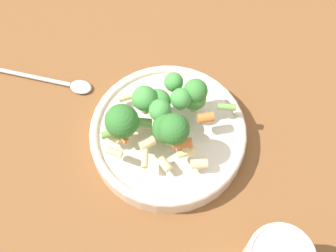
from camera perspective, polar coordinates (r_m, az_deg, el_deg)
The scene contains 4 objects.
ground_plane at distance 0.73m, azimuth 0.00°, elevation -1.74°, with size 3.00×3.00×0.00m, color brown.
bowl at distance 0.71m, azimuth 0.00°, elevation -1.04°, with size 0.24×0.24×0.04m.
pasta_salad at distance 0.66m, azimuth -0.95°, elevation 1.48°, with size 0.18×0.16×0.09m.
spoon at distance 0.79m, azimuth -13.30°, elevation 5.23°, with size 0.18×0.03×0.01m.
Camera 1 is at (0.10, -0.30, 0.65)m, focal length 50.00 mm.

